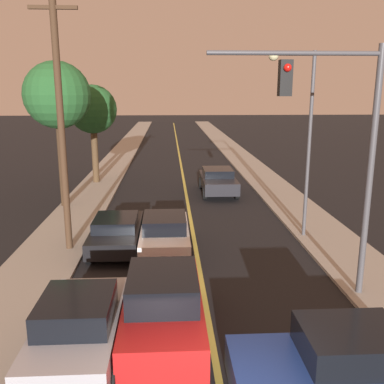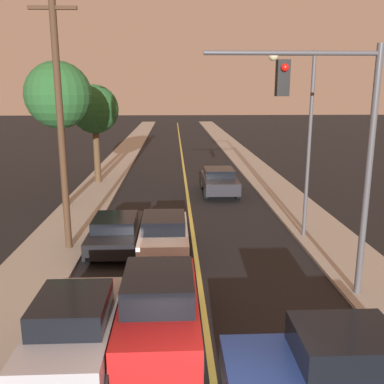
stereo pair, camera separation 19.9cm
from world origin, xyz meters
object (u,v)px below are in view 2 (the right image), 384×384
object	(u,v)px
traffic_signal_mast	(336,133)
tree_left_far	(95,110)
car_far_oncoming	(219,181)
car_near_lane_front	(159,305)
streetlamp_right	(300,121)
car_outer_lane_front	(75,327)
utility_pole_left	(60,122)
car_crossing_right	(337,368)
car_near_lane_second	(164,234)
car_outer_lane_second	(116,231)
tree_left_near	(59,96)

from	to	relation	value
traffic_signal_mast	tree_left_far	xyz separation A→B (m)	(-9.12, 15.90, -0.07)
car_far_oncoming	traffic_signal_mast	bearing A→B (deg)	97.47
car_near_lane_front	traffic_signal_mast	bearing A→B (deg)	21.99
car_near_lane_front	streetlamp_right	bearing A→B (deg)	53.24
car_near_lane_front	car_far_oncoming	xyz separation A→B (m)	(2.98, 14.67, -0.08)
car_near_lane_front	car_outer_lane_front	xyz separation A→B (m)	(-1.80, -0.82, -0.04)
car_near_lane_front	utility_pole_left	distance (m)	7.93
car_crossing_right	traffic_signal_mast	xyz separation A→B (m)	(1.32, 4.35, 3.87)
car_crossing_right	utility_pole_left	bearing A→B (deg)	39.29
traffic_signal_mast	tree_left_far	bearing A→B (deg)	119.83
streetlamp_right	utility_pole_left	size ratio (longest dim) A/B	0.80
car_near_lane_front	car_near_lane_second	size ratio (longest dim) A/B	1.12
car_near_lane_second	car_far_oncoming	xyz separation A→B (m)	(2.98, 9.19, 0.01)
car_outer_lane_front	car_outer_lane_second	size ratio (longest dim) A/B	0.96
car_near_lane_second	utility_pole_left	bearing A→B (deg)	172.68
car_near_lane_second	traffic_signal_mast	world-z (taller)	traffic_signal_mast
car_far_oncoming	traffic_signal_mast	xyz separation A→B (m)	(1.68, -12.79, 3.93)
car_near_lane_front	tree_left_far	world-z (taller)	tree_left_far
car_near_lane_second	traffic_signal_mast	xyz separation A→B (m)	(4.66, -3.60, 3.94)
utility_pole_left	tree_left_near	size ratio (longest dim) A/B	1.26
car_near_lane_second	car_crossing_right	world-z (taller)	car_crossing_right
car_far_oncoming	car_crossing_right	distance (m)	17.14
car_near_lane_second	car_crossing_right	bearing A→B (deg)	-67.23
car_near_lane_second	tree_left_near	size ratio (longest dim) A/B	0.57
car_near_lane_front	car_outer_lane_second	distance (m)	6.28
car_near_lane_second	car_outer_lane_second	size ratio (longest dim) A/B	0.99
car_outer_lane_front	traffic_signal_mast	world-z (taller)	traffic_signal_mast
streetlamp_right	car_far_oncoming	bearing A→B (deg)	105.75
streetlamp_right	tree_left_far	bearing A→B (deg)	131.54
tree_left_far	tree_left_near	bearing A→B (deg)	-96.69
car_crossing_right	traffic_signal_mast	size ratio (longest dim) A/B	0.60
car_near_lane_front	car_outer_lane_second	world-z (taller)	car_near_lane_front
car_near_lane_front	car_outer_lane_front	bearing A→B (deg)	-155.48
traffic_signal_mast	car_far_oncoming	bearing A→B (deg)	97.47
car_near_lane_second	car_outer_lane_front	xyz separation A→B (m)	(-1.80, -6.30, 0.06)
car_near_lane_front	car_outer_lane_front	size ratio (longest dim) A/B	1.15
car_crossing_right	traffic_signal_mast	distance (m)	5.97
car_near_lane_second	tree_left_far	size ratio (longest dim) A/B	0.67
utility_pole_left	car_outer_lane_second	bearing A→B (deg)	2.62
tree_left_far	traffic_signal_mast	bearing A→B (deg)	-60.17
car_far_oncoming	car_crossing_right	world-z (taller)	car_crossing_right
car_outer_lane_second	car_crossing_right	distance (m)	9.91
car_far_oncoming	car_crossing_right	xyz separation A→B (m)	(0.36, -17.14, 0.06)
car_near_lane_second	tree_left_far	distance (m)	13.65
car_outer_lane_second	tree_left_near	bearing A→B (deg)	118.76
streetlamp_right	car_outer_lane_second	bearing A→B (deg)	-172.61
car_crossing_right	tree_left_near	distance (m)	17.49
car_crossing_right	tree_left_far	size ratio (longest dim) A/B	0.68
streetlamp_right	tree_left_far	world-z (taller)	streetlamp_right
car_near_lane_second	tree_left_far	world-z (taller)	tree_left_far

